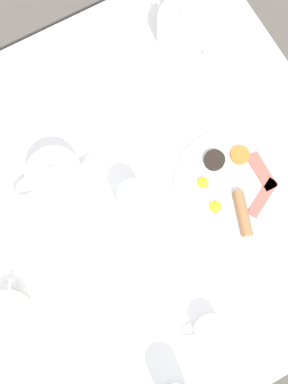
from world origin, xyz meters
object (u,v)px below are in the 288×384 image
breakfast_plate (233,186)px  creamer_jug (208,329)px  teapot_near (56,178)px  teapot_far (183,29)px  spoon_for_tea (78,86)px  knife_by_plate (88,368)px  teacup_with_saucer_left (12,311)px  water_glass_short (133,201)px

breakfast_plate → creamer_jug: bearing=49.2°
teapot_near → teapot_far: same height
spoon_for_tea → knife_by_plate: bearing=64.9°
teacup_with_saucer_left → creamer_jug: 0.42m
teapot_far → creamer_jug: size_ratio=2.41×
teacup_with_saucer_left → spoon_for_tea: 0.55m
breakfast_plate → knife_by_plate: bearing=22.3°
breakfast_plate → teacup_with_saucer_left: teacup_with_saucer_left is taller
breakfast_plate → teapot_near: size_ratio=1.32×
spoon_for_tea → creamer_jug: bearing=88.6°
teacup_with_saucer_left → creamer_jug: (-0.35, 0.23, 0.00)m
creamer_jug → knife_by_plate: bearing=-11.3°
water_glass_short → knife_by_plate: water_glass_short is taller
teapot_far → teacup_with_saucer_left: bearing=107.4°
teapot_far → knife_by_plate: size_ratio=1.17×
teapot_near → teapot_far: 0.47m
breakfast_plate → knife_by_plate: 0.52m
creamer_jug → spoon_for_tea: bearing=-91.4°
knife_by_plate → teacup_with_saucer_left: bearing=-64.5°
creamer_jug → water_glass_short: bearing=-88.3°
breakfast_plate → knife_by_plate: (0.48, 0.20, -0.01)m
water_glass_short → teapot_far: bearing=-133.9°
teapot_far → creamer_jug: teapot_far is taller
creamer_jug → spoon_for_tea: 0.65m
teacup_with_saucer_left → water_glass_short: 0.35m
teapot_near → water_glass_short: size_ratio=1.67×
knife_by_plate → teapot_far: bearing=-133.9°
teapot_near → water_glass_short: water_glass_short is taller
teapot_far → teacup_with_saucer_left: teapot_far is taller
knife_by_plate → breakfast_plate: bearing=-157.7°
creamer_jug → knife_by_plate: creamer_jug is taller
teapot_far → teapot_near: bearing=99.2°
breakfast_plate → teapot_near: 0.40m
teapot_far → teacup_with_saucer_left: 0.76m
teapot_far → knife_by_plate: 0.81m
teapot_near → knife_by_plate: (0.13, 0.39, -0.05)m
breakfast_plate → water_glass_short: size_ratio=2.21×
breakfast_plate → spoon_for_tea: 0.45m
teacup_with_saucer_left → creamer_jug: bearing=146.1°
teapot_far → teacup_with_saucer_left: size_ratio=1.47×
teapot_far → teacup_with_saucer_left: (0.65, 0.40, -0.02)m
teapot_far → spoon_for_tea: 0.29m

